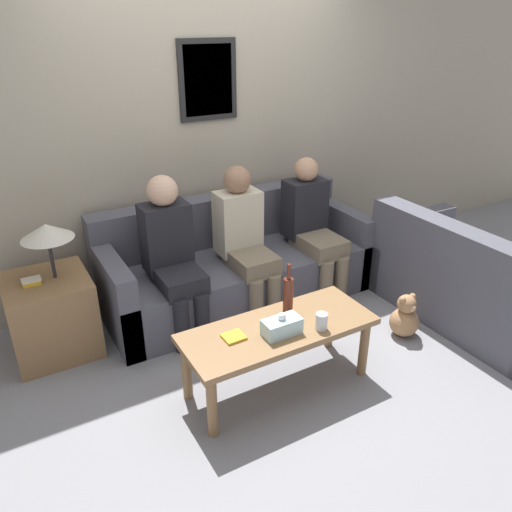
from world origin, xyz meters
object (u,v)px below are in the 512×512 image
(coffee_table, at_px, (279,335))
(person_left, at_px, (172,252))
(person_middle, at_px, (245,237))
(couch_side, at_px, (473,285))
(wine_bottle, at_px, (288,294))
(teddy_bear, at_px, (405,318))
(drinking_glass, at_px, (322,321))
(person_right, at_px, (312,223))
(couch_main, at_px, (236,265))

(coffee_table, height_order, person_left, person_left)
(coffee_table, distance_m, person_middle, 1.02)
(couch_side, relative_size, coffee_table, 1.28)
(wine_bottle, relative_size, teddy_bear, 1.01)
(drinking_glass, distance_m, person_left, 1.22)
(person_left, bearing_deg, coffee_table, -72.12)
(wine_bottle, distance_m, person_middle, 0.85)
(person_middle, distance_m, person_right, 0.64)
(couch_side, xyz_separation_m, person_left, (-2.03, 1.01, 0.34))
(wine_bottle, height_order, drinking_glass, wine_bottle)
(couch_main, relative_size, person_left, 1.88)
(person_middle, bearing_deg, couch_side, -35.13)
(couch_main, distance_m, coffee_table, 1.18)
(wine_bottle, bearing_deg, person_right, 46.91)
(coffee_table, height_order, drinking_glass, drinking_glass)
(person_left, bearing_deg, couch_side, -26.57)
(coffee_table, bearing_deg, person_right, 45.95)
(person_left, distance_m, teddy_bear, 1.76)
(drinking_glass, xyz_separation_m, person_middle, (0.07, 1.10, 0.12))
(couch_main, height_order, wine_bottle, couch_main)
(couch_side, xyz_separation_m, wine_bottle, (-1.58, 0.18, 0.28))
(coffee_table, relative_size, person_right, 1.07)
(drinking_glass, bearing_deg, couch_side, 3.14)
(couch_main, xyz_separation_m, person_right, (0.62, -0.19, 0.32))
(couch_side, height_order, wine_bottle, couch_side)
(coffee_table, xyz_separation_m, wine_bottle, (0.14, 0.12, 0.19))
(wine_bottle, bearing_deg, person_left, 118.09)
(wine_bottle, distance_m, person_right, 1.15)
(person_right, xyz_separation_m, teddy_bear, (0.19, -0.94, -0.46))
(couch_side, distance_m, drinking_glass, 1.53)
(couch_side, bearing_deg, drinking_glass, 93.14)
(drinking_glass, xyz_separation_m, person_right, (0.71, 1.10, 0.11))
(couch_side, xyz_separation_m, person_middle, (-1.44, 1.01, 0.33))
(couch_main, distance_m, person_left, 0.72)
(coffee_table, relative_size, teddy_bear, 3.58)
(couch_main, distance_m, drinking_glass, 1.30)
(person_middle, bearing_deg, person_left, 179.83)
(wine_bottle, relative_size, person_middle, 0.29)
(couch_main, distance_m, teddy_bear, 1.39)
(drinking_glass, xyz_separation_m, person_left, (-0.52, 1.10, 0.13))
(teddy_bear, bearing_deg, person_left, 146.40)
(couch_side, relative_size, person_middle, 1.34)
(coffee_table, distance_m, person_right, 1.34)
(couch_side, bearing_deg, coffee_table, 87.89)
(couch_side, distance_m, person_left, 2.29)
(coffee_table, distance_m, teddy_bear, 1.13)
(person_left, bearing_deg, person_right, 0.08)
(drinking_glass, bearing_deg, coffee_table, 144.94)
(coffee_table, relative_size, person_middle, 1.05)
(coffee_table, height_order, wine_bottle, wine_bottle)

